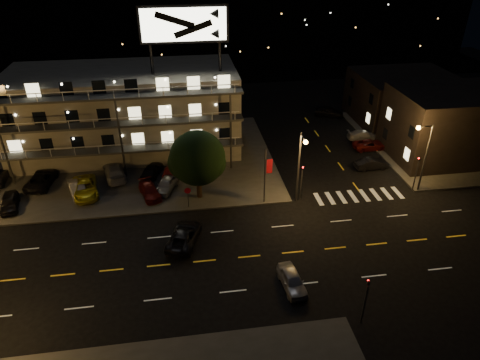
{
  "coord_description": "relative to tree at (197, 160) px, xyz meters",
  "views": [
    {
      "loc": [
        -3.16,
        -29.03,
        25.19
      ],
      "look_at": [
        2.35,
        8.0,
        3.27
      ],
      "focal_mm": 32.0,
      "sensor_mm": 36.0,
      "label": 1
    }
  ],
  "objects": [
    {
      "name": "side_car_3",
      "position": [
        21.62,
        20.71,
        -3.92
      ],
      "size": [
        4.75,
        3.25,
        1.5
      ],
      "primitive_type": "imported",
      "rotation": [
        0.0,
        0.0,
        1.2
      ],
      "color": "black",
      "rests_on": "ground"
    },
    {
      "name": "curb_nw",
      "position": [
        -12.21,
        9.58,
        -4.6
      ],
      "size": [
        44.0,
        24.0,
        0.15
      ],
      "primitive_type": "cube",
      "color": "#363634",
      "rests_on": "ground"
    },
    {
      "name": "banner_north",
      "position": [
        6.87,
        -2.02,
        -1.25
      ],
      "size": [
        0.83,
        0.16,
        6.4
      ],
      "color": "#2D2D30",
      "rests_on": "ground"
    },
    {
      "name": "lot_car_1",
      "position": [
        -13.04,
        2.33,
        -3.8
      ],
      "size": [
        2.93,
        4.65,
        1.45
      ],
      "primitive_type": "imported",
      "rotation": [
        0.0,
        0.0,
        0.35
      ],
      "color": "#9A9BA0",
      "rests_on": "curb_nw"
    },
    {
      "name": "road_car_east",
      "position": [
        6.6,
        -14.58,
        -3.99
      ],
      "size": [
        1.98,
        4.15,
        1.37
      ],
      "primitive_type": "imported",
      "rotation": [
        0.0,
        0.0,
        0.09
      ],
      "color": "#9A9BA0",
      "rests_on": "ground"
    },
    {
      "name": "hill_backdrop",
      "position": [
        -4.15,
        58.36,
        6.88
      ],
      "size": [
        120.0,
        25.0,
        24.0
      ],
      "color": "black",
      "rests_on": "ground"
    },
    {
      "name": "lot_car_0",
      "position": [
        -19.56,
        0.64,
        -3.82
      ],
      "size": [
        2.44,
        4.35,
        1.4
      ],
      "primitive_type": "imported",
      "rotation": [
        0.0,
        0.0,
        0.2
      ],
      "color": "black",
      "rests_on": "curb_nw"
    },
    {
      "name": "tree",
      "position": [
        0.0,
        0.0,
        0.0
      ],
      "size": [
        6.05,
        5.82,
        7.61
      ],
      "color": "black",
      "rests_on": "curb_nw"
    },
    {
      "name": "curb_ne",
      "position": [
        31.79,
        9.58,
        -4.6
      ],
      "size": [
        16.0,
        24.0,
        0.15
      ],
      "primitive_type": "cube",
      "color": "#363634",
      "rests_on": "ground"
    },
    {
      "name": "streetlight_ne",
      "position": [
        23.93,
        -2.12,
        0.29
      ],
      "size": [
        1.92,
        0.44,
        8.0
      ],
      "color": "#2D2D30",
      "rests_on": "ground"
    },
    {
      "name": "side_bldg_front",
      "position": [
        31.78,
        5.58,
        -0.42
      ],
      "size": [
        14.06,
        10.0,
        8.5
      ],
      "color": "black",
      "rests_on": "ground"
    },
    {
      "name": "lot_car_8",
      "position": [
        -5.14,
        5.43,
        -3.8
      ],
      "size": [
        2.96,
        4.57,
        1.45
      ],
      "primitive_type": "imported",
      "rotation": [
        0.0,
        0.0,
        2.82
      ],
      "color": "black",
      "rests_on": "curb_nw"
    },
    {
      "name": "side_bldg_back",
      "position": [
        31.78,
        17.58,
        -1.17
      ],
      "size": [
        14.06,
        12.0,
        7.0
      ],
      "color": "black",
      "rests_on": "ground"
    },
    {
      "name": "lot_car_2",
      "position": [
        -12.24,
        2.35,
        -3.77
      ],
      "size": [
        3.61,
        5.84,
        1.51
      ],
      "primitive_type": "imported",
      "rotation": [
        0.0,
        0.0,
        0.22
      ],
      "color": "gold",
      "rests_on": "curb_nw"
    },
    {
      "name": "road_car_west",
      "position": [
        -1.88,
        -7.5,
        -3.94
      ],
      "size": [
        3.91,
        5.74,
        1.46
      ],
      "primitive_type": "imported",
      "rotation": [
        0.0,
        0.0,
        2.83
      ],
      "color": "black",
      "rests_on": "ground"
    },
    {
      "name": "signal_sw",
      "position": [
        10.79,
        -18.92,
        -2.11
      ],
      "size": [
        0.2,
        0.27,
        4.6
      ],
      "color": "#2D2D30",
      "rests_on": "ground"
    },
    {
      "name": "signal_ne",
      "position": [
        23.79,
        -1.92,
        -2.11
      ],
      "size": [
        0.27,
        0.2,
        4.6
      ],
      "color": "#2D2D30",
      "rests_on": "ground"
    },
    {
      "name": "streetlight_nc",
      "position": [
        10.29,
        -2.49,
        0.29
      ],
      "size": [
        0.44,
        1.92,
        8.0
      ],
      "color": "#2D2D30",
      "rests_on": "ground"
    },
    {
      "name": "stop_sign",
      "position": [
        -1.21,
        -1.85,
        -2.96
      ],
      "size": [
        0.91,
        0.11,
        2.61
      ],
      "color": "#2D2D30",
      "rests_on": "ground"
    },
    {
      "name": "ground",
      "position": [
        1.79,
        -10.42,
        -4.67
      ],
      "size": [
        140.0,
        140.0,
        0.0
      ],
      "primitive_type": "plane",
      "color": "black",
      "rests_on": "ground"
    },
    {
      "name": "lot_car_7",
      "position": [
        -9.49,
        5.6,
        -3.75
      ],
      "size": [
        3.47,
        5.7,
        1.54
      ],
      "primitive_type": "imported",
      "rotation": [
        0.0,
        0.0,
        3.41
      ],
      "color": "#9A9BA0",
      "rests_on": "curb_nw"
    },
    {
      "name": "lot_car_9",
      "position": [
        -2.71,
        5.01,
        -3.89
      ],
      "size": [
        2.53,
        4.1,
        1.28
      ],
      "primitive_type": "imported",
      "rotation": [
        0.0,
        0.0,
        2.81
      ],
      "color": "#62110E",
      "rests_on": "curb_nw"
    },
    {
      "name": "signal_nw",
      "position": [
        10.79,
        -1.93,
        -2.11
      ],
      "size": [
        0.2,
        0.27,
        4.6
      ],
      "color": "#2D2D30",
      "rests_on": "ground"
    },
    {
      "name": "motel",
      "position": [
        -8.15,
        13.46,
        0.67
      ],
      "size": [
        28.0,
        13.8,
        18.1
      ],
      "color": "#9D9689",
      "rests_on": "ground"
    },
    {
      "name": "lot_car_6",
      "position": [
        -17.46,
        5.12,
        -3.79
      ],
      "size": [
        3.07,
        5.56,
        1.47
      ],
      "primitive_type": "imported",
      "rotation": [
        0.0,
        0.0,
        3.02
      ],
      "color": "black",
      "rests_on": "curb_nw"
    },
    {
      "name": "side_car_0",
      "position": [
        21.22,
        3.5,
        -4.0
      ],
      "size": [
        4.17,
        1.64,
        1.35
      ],
      "primitive_type": "imported",
      "rotation": [
        0.0,
        0.0,
        1.62
      ],
      "color": "black",
      "rests_on": "ground"
    },
    {
      "name": "lot_car_3",
      "position": [
        -5.27,
        0.96,
        -3.9
      ],
      "size": [
        2.94,
        4.63,
        1.25
      ],
      "primitive_type": "imported",
      "rotation": [
        0.0,
        0.0,
        0.3
      ],
      "color": "#62110E",
      "rests_on": "curb_nw"
    },
    {
      "name": "side_car_1",
      "position": [
        23.23,
        8.66,
        -4.04
      ],
      "size": [
        4.54,
        2.11,
        1.26
      ],
      "primitive_type": "imported",
      "rotation": [
        0.0,
        0.0,
        1.58
      ],
      "color": "#62110E",
      "rests_on": "ground"
    },
    {
      "name": "lot_car_4",
      "position": [
        -3.49,
        1.95,
        -3.81
      ],
      "size": [
        3.01,
        4.5,
        1.42
      ],
      "primitive_type": "imported",
      "rotation": [
        0.0,
        0.0,
        -0.35
      ],
      "color": "#9A9BA0",
      "rests_on": "curb_nw"
    },
    {
      "name": "side_car_2",
      "position": [
        23.58,
        11.59,
        -4.02
      ],
      "size": [
        4.64,
        2.12,
        1.32
      ],
      "primitive_type": "imported",
      "rotation": [
        0.0,
        0.0,
        1.51
      ],
      "color": "#9A9BA0",
      "rests_on": "ground"
    }
  ]
}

